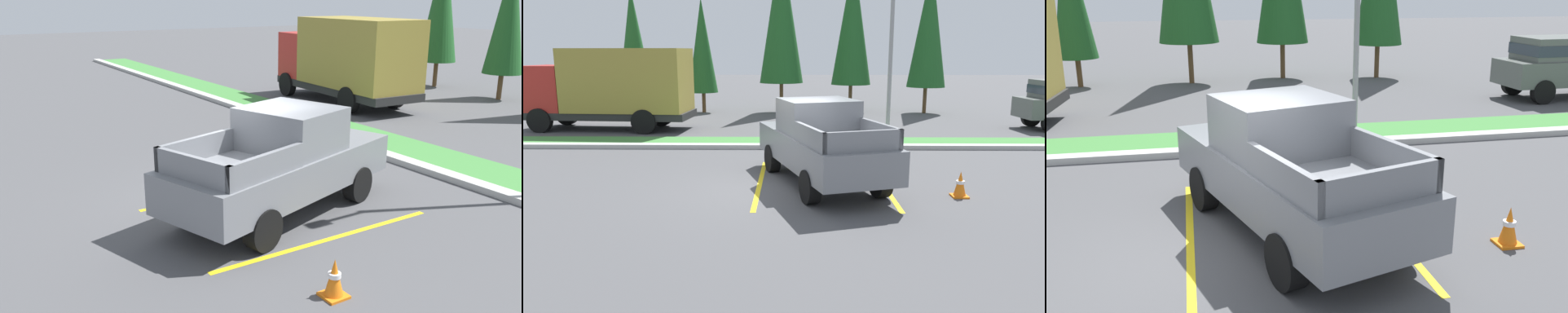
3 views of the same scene
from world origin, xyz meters
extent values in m
plane|color=#4C4C4F|center=(0.00, 0.00, 0.00)|extent=(120.00, 120.00, 0.00)
cube|color=yellow|center=(-0.55, 0.42, 0.00)|extent=(0.12, 4.80, 0.01)
cube|color=yellow|center=(2.55, 0.42, 0.00)|extent=(0.12, 4.80, 0.01)
cube|color=#B2B2AD|center=(0.00, 5.00, 0.07)|extent=(56.00, 0.40, 0.15)
cube|color=#42843D|center=(0.00, 6.10, 0.03)|extent=(56.00, 1.80, 0.06)
cylinder|color=black|center=(-0.28, 1.64, 0.38)|extent=(0.50, 0.81, 0.76)
cylinder|color=black|center=(1.34, 2.15, 0.38)|extent=(0.50, 0.81, 0.76)
cylinder|color=black|center=(0.65, -1.32, 0.38)|extent=(0.50, 0.81, 0.76)
cylinder|color=black|center=(2.27, -0.80, 0.38)|extent=(0.50, 0.81, 0.76)
cube|color=slate|center=(1.00, 0.42, 0.88)|extent=(3.38, 5.53, 0.76)
cube|color=slate|center=(0.90, 0.70, 1.68)|extent=(2.16, 2.06, 0.84)
cube|color=#2D3842|center=(0.66, 1.49, 1.73)|extent=(1.56, 0.54, 0.63)
cube|color=slate|center=(0.62, -1.22, 1.48)|extent=(0.67, 1.84, 0.44)
cube|color=slate|center=(2.24, -0.71, 1.48)|extent=(0.67, 1.84, 0.44)
cube|color=slate|center=(1.70, -1.82, 1.48)|extent=(1.75, 0.64, 0.44)
cube|color=silver|center=(0.23, 2.85, 0.64)|extent=(1.77, 0.70, 0.28)
cylinder|color=black|center=(-10.11, 8.30, 0.50)|extent=(1.02, 0.37, 1.00)
cylinder|color=black|center=(-9.96, 10.50, 0.50)|extent=(1.02, 0.37, 1.00)
cylinder|color=black|center=(-5.72, 8.00, 0.50)|extent=(1.02, 0.37, 1.00)
cylinder|color=black|center=(-5.57, 10.20, 0.50)|extent=(1.02, 0.37, 1.00)
cube|color=#262626|center=(-7.44, 9.22, 0.65)|extent=(6.94, 2.76, 0.30)
cube|color=#AD231E|center=(-9.98, 9.40, 1.75)|extent=(1.75, 2.40, 1.90)
cube|color=#2D3842|center=(-10.80, 9.45, 2.00)|extent=(0.20, 2.10, 0.90)
cube|color=olive|center=(-6.64, 9.17, 2.10)|extent=(5.15, 2.74, 2.60)
cylinder|color=black|center=(10.89, 10.33, 0.40)|extent=(0.81, 0.29, 0.80)
cylinder|color=gray|center=(3.69, 5.90, 3.22)|extent=(0.14, 0.14, 6.44)
cylinder|color=brown|center=(-8.38, 15.77, 0.60)|extent=(0.20, 0.20, 1.21)
cone|color=#1E5623|center=(-8.38, 15.77, 3.95)|extent=(1.74, 1.74, 5.50)
cylinder|color=brown|center=(-4.56, 15.35, 0.55)|extent=(0.20, 0.20, 1.09)
cone|color=#1E5623|center=(-4.56, 15.35, 3.58)|extent=(1.58, 1.58, 4.97)
cylinder|color=brown|center=(-0.32, 15.36, 0.81)|extent=(0.20, 0.20, 1.62)
cone|color=#1E5623|center=(-0.32, 15.36, 5.30)|extent=(2.33, 2.33, 7.36)
cylinder|color=brown|center=(3.49, 15.89, 0.74)|extent=(0.20, 0.20, 1.49)
cone|color=#1E5623|center=(3.49, 15.89, 4.88)|extent=(2.15, 2.15, 6.79)
cylinder|color=brown|center=(7.44, 15.24, 0.70)|extent=(0.20, 0.20, 1.40)
cone|color=#1E5623|center=(7.44, 15.24, 4.59)|extent=(2.02, 2.02, 6.38)
cube|color=orange|center=(4.11, -0.75, 0.02)|extent=(0.36, 0.36, 0.04)
cone|color=orange|center=(4.11, -0.75, 0.32)|extent=(0.28, 0.28, 0.56)
cylinder|color=white|center=(4.11, -0.75, 0.35)|extent=(0.19, 0.19, 0.07)
camera|label=1|loc=(9.51, -5.39, 4.18)|focal=37.70mm
camera|label=2|loc=(0.25, -11.80, 3.28)|focal=34.23mm
camera|label=3|loc=(-0.42, -7.66, 3.71)|focal=38.68mm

